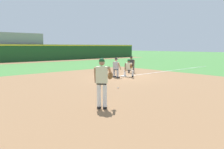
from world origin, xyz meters
name	(u,v)px	position (x,y,z in m)	size (l,w,h in m)	color
ground_plane	(123,77)	(0.00, 0.00, 0.00)	(160.00, 160.00, 0.00)	#47843D
infield_dirt_patch	(116,87)	(-3.29, -2.78, 0.00)	(18.00, 18.00, 0.01)	#936B47
warning_track_strip	(26,62)	(0.00, 20.00, 0.00)	(48.00, 3.20, 0.01)	#936B47
foul_line_stripe	(173,70)	(6.70, 0.00, 0.01)	(13.39, 0.10, 0.00)	white
first_base_bag	(123,76)	(0.00, 0.00, 0.04)	(0.38, 0.38, 0.09)	white
baseball	(118,88)	(-3.44, -3.08, 0.04)	(0.07, 0.07, 0.07)	white
pitcher	(102,80)	(-6.54, -5.55, 1.06)	(0.85, 0.56, 1.86)	black
first_baseman	(129,67)	(0.31, -0.27, 0.73)	(0.78, 1.06, 1.34)	black
baserunner	(116,67)	(-0.73, 0.03, 0.79)	(0.45, 0.60, 1.46)	black
umpire	(131,64)	(2.22, 1.30, 0.79)	(0.65, 0.68, 1.46)	black
outfield_wall	(20,52)	(0.00, 22.00, 1.39)	(48.00, 0.54, 2.60)	#1E4C23
stadium_seating_block	(14,47)	(0.00, 24.47, 2.20)	(8.09, 3.35, 4.35)	gray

